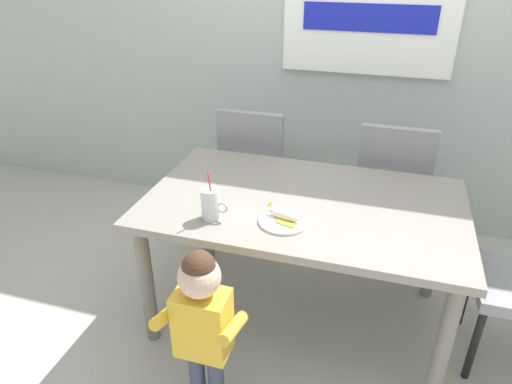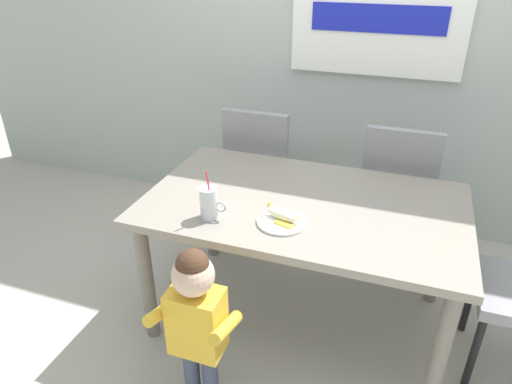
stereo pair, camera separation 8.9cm
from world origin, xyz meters
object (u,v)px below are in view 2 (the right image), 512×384
object	(u,v)px
dining_chair_left	(261,168)
peeled_banana	(283,216)
milk_cup	(209,205)
snack_plate	(282,222)
toddler_standing	(196,315)
dining_table	(303,217)
dining_chair_right	(397,189)

from	to	relation	value
dining_chair_left	peeled_banana	xyz separation A→B (m)	(0.42, -0.91, 0.23)
milk_cup	snack_plate	size ratio (longest dim) A/B	1.09
toddler_standing	milk_cup	distance (m)	0.49
dining_table	dining_chair_left	size ratio (longest dim) A/B	1.62
dining_chair_left	milk_cup	bearing A→B (deg)	95.17
snack_plate	dining_chair_right	bearing A→B (deg)	63.09
milk_cup	peeled_banana	size ratio (longest dim) A/B	1.43
dining_chair_right	milk_cup	bearing A→B (deg)	51.02
snack_plate	peeled_banana	size ratio (longest dim) A/B	1.31
dining_chair_right	toddler_standing	world-z (taller)	dining_chair_right
milk_cup	snack_plate	xyz separation A→B (m)	(0.33, 0.06, -0.06)
dining_chair_left	toddler_standing	world-z (taller)	dining_chair_left
peeled_banana	dining_chair_left	bearing A→B (deg)	114.54
dining_chair_left	snack_plate	bearing A→B (deg)	114.26
dining_chair_left	dining_chair_right	xyz separation A→B (m)	(0.88, -0.01, 0.00)
dining_chair_left	toddler_standing	xyz separation A→B (m)	(0.20, -1.38, -0.02)
snack_plate	dining_chair_left	bearing A→B (deg)	114.26
dining_chair_right	snack_plate	distance (m)	1.04
snack_plate	peeled_banana	world-z (taller)	peeled_banana
dining_table	peeled_banana	size ratio (longest dim) A/B	8.85
dining_table	milk_cup	bearing A→B (deg)	-141.77
dining_chair_right	peeled_banana	xyz separation A→B (m)	(-0.46, -0.90, 0.23)
toddler_standing	peeled_banana	world-z (taller)	toddler_standing
milk_cup	dining_chair_right	bearing A→B (deg)	51.02
dining_chair_right	milk_cup	world-z (taller)	milk_cup
dining_table	toddler_standing	distance (m)	0.75
dining_chair_left	peeled_banana	size ratio (longest dim) A/B	5.47
toddler_standing	peeled_banana	xyz separation A→B (m)	(0.22, 0.47, 0.24)
milk_cup	dining_chair_left	bearing A→B (deg)	95.17
toddler_standing	dining_table	bearing A→B (deg)	68.94
milk_cup	toddler_standing	bearing A→B (deg)	-74.79
dining_chair_right	dining_chair_left	bearing A→B (deg)	-0.94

